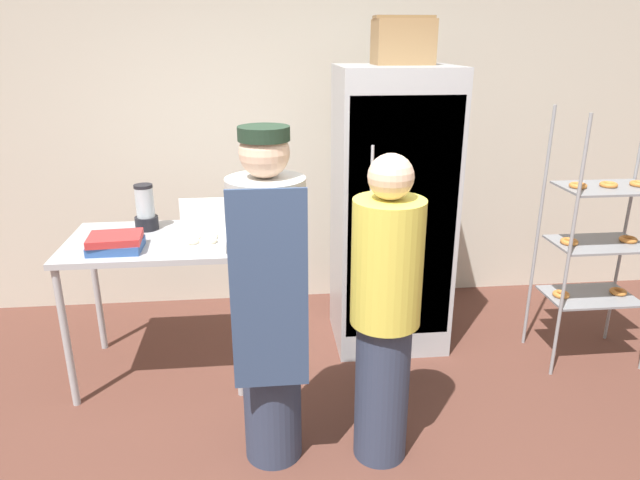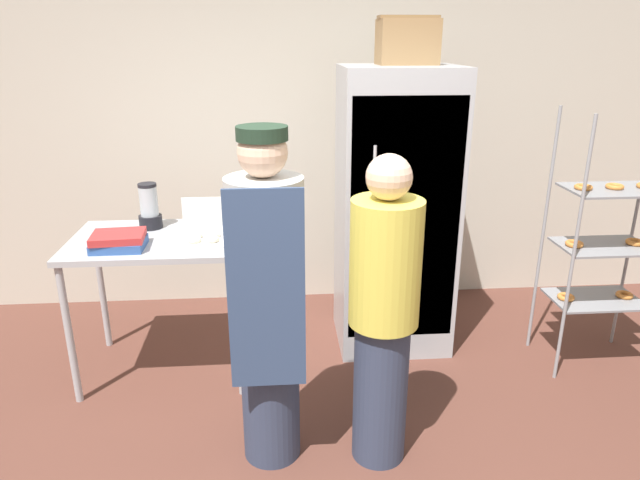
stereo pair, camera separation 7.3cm
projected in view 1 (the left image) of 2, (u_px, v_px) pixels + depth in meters
The scene contains 10 objects.
back_wall at pixel (291, 117), 4.49m from camera, with size 6.40×0.12×3.03m, color beige.
refrigerator at pixel (391, 212), 3.93m from camera, with size 0.77×0.67×1.94m.
baking_rack at pixel (599, 242), 3.73m from camera, with size 0.65×0.44×1.71m.
prep_counter at pixel (157, 255), 3.56m from camera, with size 1.08×0.76×0.93m.
donut_box at pixel (203, 240), 3.36m from camera, with size 0.28×0.23×0.28m.
blender_pitcher at pixel (145, 210), 3.66m from camera, with size 0.15×0.15×0.30m.
binder_stack at pixel (116, 243), 3.32m from camera, with size 0.32×0.26×0.09m.
cardboard_storage_box at pixel (403, 41), 3.64m from camera, with size 0.38×0.28×0.30m.
person_baker at pixel (269, 300), 2.77m from camera, with size 0.37×0.39×1.74m.
person_customer at pixel (385, 314), 2.80m from camera, with size 0.34×0.34×1.62m.
Camera 1 is at (-0.24, -2.12, 2.11)m, focal length 32.00 mm.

